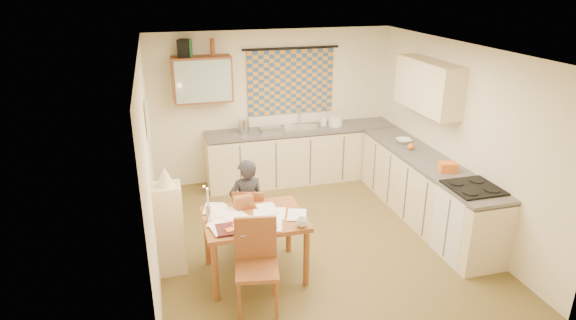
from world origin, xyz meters
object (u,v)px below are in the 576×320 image
object	(u,v)px
counter_right	(425,190)
chair_far	(251,229)
stove	(468,222)
dining_table	(255,245)
person	(247,206)
shelf_stand	(170,229)
counter_back	(305,155)

from	to	relation	value
counter_right	chair_far	size ratio (longest dim) A/B	3.44
counter_right	stove	bearing A→B (deg)	-90.00
dining_table	person	size ratio (longest dim) A/B	0.93
counter_right	person	size ratio (longest dim) A/B	2.40
person	shelf_stand	bearing A→B (deg)	7.50
counter_back	person	world-z (taller)	person
counter_back	shelf_stand	xyz separation A→B (m)	(-2.32, -2.21, 0.10)
counter_right	chair_far	world-z (taller)	counter_right
counter_right	stove	xyz separation A→B (m)	(-0.00, -1.02, 0.02)
person	shelf_stand	xyz separation A→B (m)	(-0.95, -0.23, -0.06)
dining_table	shelf_stand	bearing A→B (deg)	160.32
chair_far	person	xyz separation A→B (m)	(-0.04, -0.02, 0.35)
counter_right	counter_back	bearing A→B (deg)	123.93
person	dining_table	bearing A→B (deg)	81.45
stove	shelf_stand	size ratio (longest dim) A/B	0.85
counter_back	dining_table	bearing A→B (deg)	-118.68
chair_far	counter_right	bearing A→B (deg)	-159.40
person	chair_far	bearing A→B (deg)	-155.60
dining_table	shelf_stand	size ratio (longest dim) A/B	1.03
counter_back	counter_right	bearing A→B (deg)	-56.07
chair_far	person	distance (m)	0.35
stove	chair_far	world-z (taller)	stove
counter_back	chair_far	bearing A→B (deg)	-124.20
chair_far	person	size ratio (longest dim) A/B	0.70
counter_back	counter_right	world-z (taller)	same
dining_table	chair_far	world-z (taller)	chair_far
chair_far	person	world-z (taller)	person
counter_right	shelf_stand	distance (m)	3.56
counter_right	chair_far	bearing A→B (deg)	-177.03
stove	dining_table	bearing A→B (deg)	173.50
shelf_stand	stove	bearing A→B (deg)	-10.07
chair_far	shelf_stand	size ratio (longest dim) A/B	0.77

